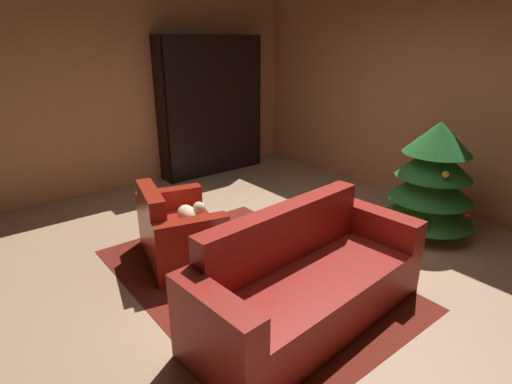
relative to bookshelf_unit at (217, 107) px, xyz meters
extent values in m
plane|color=tan|center=(2.92, -1.23, -1.08)|extent=(7.54, 7.54, 0.00)
cube|color=#CC8251|center=(2.92, 1.45, 0.31)|extent=(6.41, 0.06, 2.79)
cube|color=#CC8251|center=(-0.25, -1.23, 0.31)|extent=(0.06, 5.41, 2.79)
cube|color=maroon|center=(3.00, -1.65, -1.08)|extent=(2.88, 2.00, 0.01)
cube|color=black|center=(0.14, -0.10, 0.01)|extent=(0.03, 1.77, 2.18)
cube|color=black|center=(-0.03, 0.77, 0.01)|extent=(0.35, 0.02, 2.18)
cube|color=black|center=(-0.03, -0.98, 0.01)|extent=(0.35, 0.03, 2.18)
cube|color=black|center=(-0.03, -0.10, -1.07)|extent=(0.33, 1.72, 0.03)
cube|color=black|center=(-0.03, -0.10, -0.71)|extent=(0.33, 1.72, 0.03)
cube|color=black|center=(-0.03, -0.10, -0.35)|extent=(0.33, 1.72, 0.02)
cube|color=black|center=(-0.03, -0.10, 0.01)|extent=(0.33, 1.72, 0.02)
cube|color=black|center=(-0.03, -0.10, 0.37)|extent=(0.33, 1.72, 0.02)
cube|color=black|center=(-0.03, -0.10, 0.73)|extent=(0.33, 1.72, 0.02)
cube|color=black|center=(-0.03, -0.10, 1.09)|extent=(0.33, 1.72, 0.03)
cube|color=black|center=(-0.16, -0.10, -0.05)|extent=(0.05, 0.92, 0.58)
cube|color=black|center=(-0.13, -0.10, -0.05)|extent=(0.03, 0.95, 0.61)
cube|color=teal|center=(-0.07, 0.70, -0.93)|extent=(0.25, 0.04, 0.25)
cube|color=#387C36|center=(-0.09, 0.65, -0.94)|extent=(0.20, 0.04, 0.24)
cube|color=#BBAB8E|center=(-0.06, 0.60, -0.96)|extent=(0.26, 0.04, 0.19)
cube|color=#B63B29|center=(-0.11, 0.56, -0.91)|extent=(0.17, 0.04, 0.29)
cube|color=#36723B|center=(-0.06, 0.50, -0.91)|extent=(0.26, 0.04, 0.29)
cube|color=#403E1F|center=(-0.06, 0.46, -0.92)|extent=(0.26, 0.03, 0.26)
cube|color=#37784C|center=(-0.10, 0.72, -0.59)|extent=(0.19, 0.03, 0.21)
cube|color=gold|center=(-0.11, 0.68, -0.57)|extent=(0.16, 0.04, 0.25)
cube|color=#8D5A94|center=(-0.06, 0.64, -0.55)|extent=(0.26, 0.04, 0.28)
cube|color=#4E4122|center=(-0.08, 0.59, -0.55)|extent=(0.24, 0.04, 0.30)
cube|color=teal|center=(-0.10, 0.56, -0.57)|extent=(0.18, 0.03, 0.26)
cube|color=orange|center=(-0.10, 0.71, 0.51)|extent=(0.18, 0.03, 0.25)
cube|color=gold|center=(-0.10, 0.67, 0.50)|extent=(0.19, 0.04, 0.24)
cube|color=#BC3A32|center=(-0.10, 0.63, 0.48)|extent=(0.18, 0.04, 0.19)
cube|color=red|center=(-0.07, 0.58, 0.51)|extent=(0.25, 0.04, 0.25)
cube|color=#185589|center=(-0.09, 0.53, 0.51)|extent=(0.20, 0.03, 0.25)
cube|color=#3E3825|center=(-0.07, 0.49, 0.49)|extent=(0.24, 0.05, 0.22)
cube|color=#94479A|center=(-0.07, 0.72, 0.86)|extent=(0.24, 0.04, 0.24)
cube|color=#3F351D|center=(-0.07, 0.68, 0.87)|extent=(0.25, 0.05, 0.25)
cube|color=gold|center=(-0.10, 0.63, 0.84)|extent=(0.18, 0.03, 0.20)
cube|color=orange|center=(-0.09, 0.59, 0.88)|extent=(0.21, 0.03, 0.28)
cube|color=#A5988A|center=(-0.07, 0.55, 0.86)|extent=(0.25, 0.03, 0.24)
cube|color=#BBAC98|center=(-0.11, 0.51, 0.85)|extent=(0.16, 0.05, 0.21)
cube|color=tan|center=(-0.07, 0.46, 0.85)|extent=(0.24, 0.05, 0.21)
cube|color=maroon|center=(2.24, -1.96, -0.89)|extent=(0.87, 0.85, 0.38)
cube|color=maroon|center=(2.17, -2.22, -0.50)|extent=(0.74, 0.33, 0.40)
cube|color=maroon|center=(2.66, -2.07, -0.78)|extent=(0.32, 0.71, 0.60)
cube|color=maroon|center=(1.82, -1.85, -0.78)|extent=(0.32, 0.71, 0.60)
ellipsoid|color=beige|center=(2.26, -1.90, -0.61)|extent=(0.32, 0.24, 0.18)
sphere|color=beige|center=(2.31, -1.78, -0.55)|extent=(0.13, 0.13, 0.13)
cube|color=maroon|center=(3.78, -1.66, -0.87)|extent=(0.92, 1.75, 0.42)
cube|color=maroon|center=(3.47, -1.68, -0.42)|extent=(0.30, 1.70, 0.48)
cube|color=maroon|center=(3.85, -2.60, -0.74)|extent=(0.81, 0.25, 0.68)
cube|color=maroon|center=(3.71, -0.72, -0.74)|extent=(0.81, 0.25, 0.68)
cylinder|color=black|center=(3.27, -1.54, -0.85)|extent=(0.04, 0.04, 0.45)
cylinder|color=black|center=(2.95, -1.35, -0.85)|extent=(0.04, 0.04, 0.45)
cylinder|color=black|center=(2.96, -1.72, -0.85)|extent=(0.04, 0.04, 0.45)
cylinder|color=silver|center=(3.06, -1.53, -0.62)|extent=(0.77, 0.77, 0.02)
cube|color=gold|center=(3.05, -1.58, -0.59)|extent=(0.18, 0.17, 0.02)
cube|color=red|center=(3.04, -1.58, -0.57)|extent=(0.16, 0.18, 0.03)
cube|color=gold|center=(3.05, -1.59, -0.54)|extent=(0.22, 0.12, 0.02)
cube|color=red|center=(3.03, -1.57, -0.52)|extent=(0.22, 0.18, 0.03)
cube|color=gold|center=(3.04, -1.58, -0.49)|extent=(0.18, 0.18, 0.02)
cube|color=#43884A|center=(3.03, -1.58, -0.47)|extent=(0.20, 0.17, 0.02)
cylinder|color=navy|center=(3.07, -1.74, -0.52)|extent=(0.08, 0.08, 0.17)
cylinder|color=navy|center=(3.07, -1.74, -0.41)|extent=(0.03, 0.03, 0.06)
cylinder|color=brown|center=(3.50, 0.55, -1.00)|extent=(0.08, 0.08, 0.16)
cone|color=#28712B|center=(3.50, 0.55, -0.75)|extent=(1.02, 1.02, 0.35)
cone|color=#28712B|center=(3.50, 0.55, -0.48)|extent=(0.93, 0.93, 0.35)
cone|color=#28712B|center=(3.50, 0.55, -0.21)|extent=(0.83, 0.83, 0.35)
cone|color=#28712B|center=(3.50, 0.55, 0.05)|extent=(0.73, 0.73, 0.35)
sphere|color=yellow|center=(3.74, 0.33, -0.26)|extent=(0.07, 0.07, 0.07)
sphere|color=blue|center=(3.69, 0.18, -0.81)|extent=(0.08, 0.08, 0.08)
sphere|color=blue|center=(3.14, 0.67, -0.50)|extent=(0.08, 0.08, 0.08)
sphere|color=red|center=(3.91, 0.63, -0.73)|extent=(0.08, 0.08, 0.08)
camera|label=1|loc=(5.67, -3.72, 1.08)|focal=28.86mm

